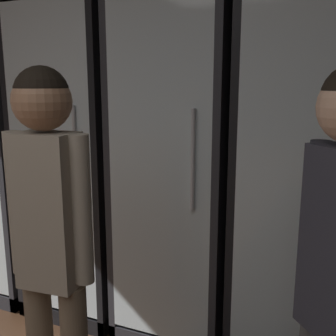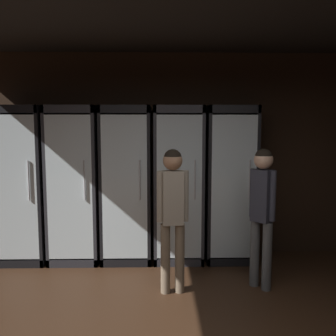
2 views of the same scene
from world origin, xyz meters
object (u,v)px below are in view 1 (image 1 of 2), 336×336
object	(u,v)px
cooler_left	(2,153)
cooler_far_right	(304,179)
cooler_center	(82,159)
cooler_right	(181,170)
shopper_near	(50,232)

from	to	relation	value
cooler_left	cooler_far_right	size ratio (longest dim) A/B	1.00
cooler_left	cooler_center	size ratio (longest dim) A/B	1.00
cooler_left	cooler_right	distance (m)	1.38
cooler_right	shopper_near	world-z (taller)	cooler_right
cooler_center	cooler_far_right	xyz separation A→B (m)	(1.37, 0.00, 0.00)
cooler_right	cooler_center	bearing A→B (deg)	-179.97
cooler_left	cooler_right	xyz separation A→B (m)	(1.38, -0.00, -0.01)
cooler_left	cooler_far_right	bearing A→B (deg)	0.01
cooler_left	cooler_far_right	distance (m)	2.06
cooler_center	shopper_near	xyz separation A→B (m)	(0.58, -1.03, -0.05)
cooler_right	cooler_left	bearing A→B (deg)	179.99
shopper_near	cooler_left	bearing A→B (deg)	140.81
cooler_left	shopper_near	distance (m)	1.64
cooler_center	cooler_right	size ratio (longest dim) A/B	1.00
shopper_near	cooler_far_right	bearing A→B (deg)	52.45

